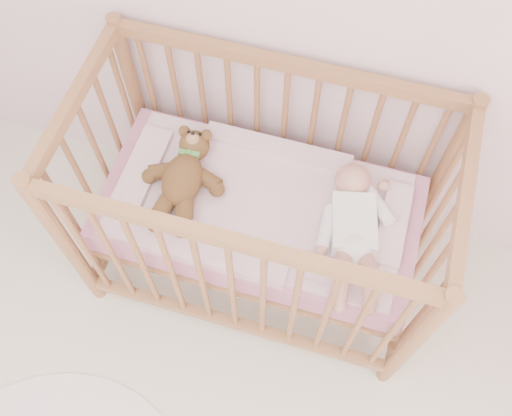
% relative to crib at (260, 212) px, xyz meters
% --- Properties ---
extents(crib, '(1.36, 0.76, 1.00)m').
position_rel_crib_xyz_m(crib, '(0.00, 0.00, 0.00)').
color(crib, '#B27F4B').
rests_on(crib, floor).
extents(mattress, '(1.22, 0.62, 0.13)m').
position_rel_crib_xyz_m(mattress, '(0.00, 0.00, -0.01)').
color(mattress, pink).
rests_on(mattress, crib).
extents(blanket, '(1.10, 0.58, 0.06)m').
position_rel_crib_xyz_m(blanket, '(0.00, 0.00, 0.06)').
color(blanket, '#EEA4B0').
rests_on(blanket, mattress).
extents(baby, '(0.42, 0.65, 0.15)m').
position_rel_crib_xyz_m(baby, '(0.36, -0.02, 0.14)').
color(baby, white).
rests_on(baby, blanket).
extents(teddy_bear, '(0.37, 0.50, 0.13)m').
position_rel_crib_xyz_m(teddy_bear, '(-0.30, -0.02, 0.15)').
color(teddy_bear, brown).
rests_on(teddy_bear, blanket).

